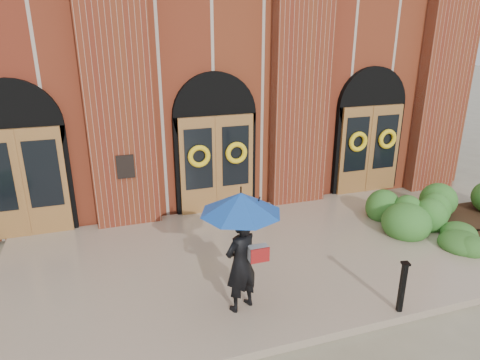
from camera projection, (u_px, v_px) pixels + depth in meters
name	position (u px, v px, depth m)	size (l,w,h in m)	color
ground	(253.00, 266.00, 8.87)	(90.00, 90.00, 0.00)	gray
landing	(251.00, 260.00, 8.98)	(10.00, 5.30, 0.15)	gray
church_building	(171.00, 62.00, 15.54)	(16.20, 12.53, 7.00)	maroon
man_with_umbrella	(241.00, 230.00, 6.84)	(1.73, 1.73, 2.11)	black
metal_post	(402.00, 286.00, 7.08)	(0.15, 0.15, 0.93)	black
hedge_wall_right	(447.00, 207.00, 10.77)	(3.23, 1.29, 0.83)	#2C5E21
hedge_front_right	(479.00, 238.00, 9.57)	(1.29, 1.11, 0.46)	#29521D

